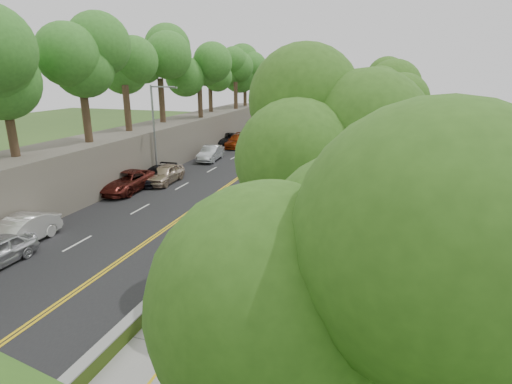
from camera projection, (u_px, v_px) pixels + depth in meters
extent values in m
plane|color=#33511E|center=(197.00, 263.00, 19.73)|extent=(140.00, 140.00, 0.00)
cube|color=black|center=(217.00, 179.00, 34.98)|extent=(11.20, 66.00, 0.04)
cube|color=gray|center=(306.00, 187.00, 32.63)|extent=(4.20, 66.00, 0.05)
cube|color=#7DC01A|center=(279.00, 181.00, 33.23)|extent=(0.42, 66.00, 0.60)
cube|color=#595147|center=(135.00, 151.00, 36.79)|extent=(5.00, 66.00, 4.00)
cube|color=slate|center=(333.00, 177.00, 31.73)|extent=(0.04, 66.00, 2.00)
cylinder|color=gray|center=(154.00, 133.00, 34.48)|extent=(0.18, 0.18, 8.00)
cylinder|color=gray|center=(162.00, 87.00, 33.04)|extent=(2.30, 0.13, 0.13)
cube|color=gray|center=(174.00, 88.00, 32.73)|extent=(0.50, 0.22, 0.14)
cylinder|color=gray|center=(186.00, 263.00, 16.23)|extent=(0.09, 0.09, 3.10)
cube|color=white|center=(184.00, 241.00, 15.91)|extent=(0.62, 0.04, 0.62)
cube|color=white|center=(185.00, 257.00, 16.11)|extent=(0.56, 0.04, 0.50)
cylinder|color=#CC3000|center=(327.00, 160.00, 39.97)|extent=(0.61, 0.61, 1.00)
cube|color=gray|center=(276.00, 240.00, 21.38)|extent=(1.28, 1.06, 0.75)
imported|color=white|center=(19.00, 232.00, 21.38)|extent=(1.87, 4.78, 1.55)
imported|color=#5B1D18|center=(127.00, 181.00, 31.23)|extent=(2.72, 5.69, 1.57)
imported|color=black|center=(156.00, 175.00, 33.57)|extent=(1.93, 4.65, 1.34)
imported|color=#C5AB91|center=(165.00, 174.00, 33.53)|extent=(1.97, 4.57, 1.54)
imported|color=#B4B9BC|center=(211.00, 153.00, 42.02)|extent=(2.07, 4.83, 1.55)
imported|color=black|center=(229.00, 139.00, 50.81)|extent=(2.92, 5.57, 1.50)
imported|color=#9F3610|center=(238.00, 141.00, 49.42)|extent=(2.45, 5.40, 1.53)
imported|color=silver|center=(240.00, 139.00, 51.65)|extent=(1.75, 3.98, 1.33)
imported|color=#F4F537|center=(231.00, 240.00, 19.93)|extent=(0.91, 1.08, 1.89)
imported|color=beige|center=(224.00, 233.00, 20.90)|extent=(0.59, 0.75, 1.80)
imported|color=black|center=(253.00, 205.00, 25.34)|extent=(0.68, 0.87, 1.76)
imported|color=brown|center=(222.00, 238.00, 20.59)|extent=(0.82, 1.13, 1.57)
imported|color=black|center=(328.00, 158.00, 38.94)|extent=(1.13, 0.69, 1.79)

